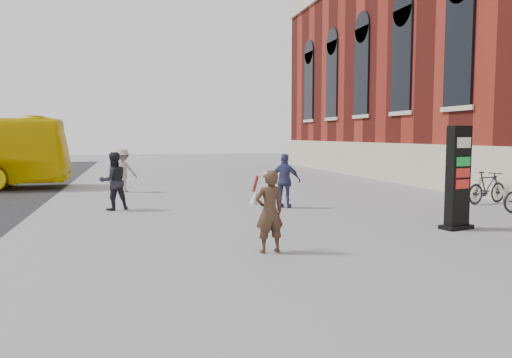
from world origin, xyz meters
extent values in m
plane|color=#9E9EA3|center=(0.00, 0.00, 0.00)|extent=(100.00, 100.00, 0.00)
cube|color=beige|center=(9.44, 6.00, 0.90)|extent=(0.18, 44.00, 1.80)
cube|color=black|center=(4.98, 1.64, 1.19)|extent=(0.61, 0.36, 2.37)
cube|color=black|center=(4.98, 1.64, 0.05)|extent=(0.83, 0.55, 0.09)
cube|color=white|center=(4.98, 1.64, 1.99)|extent=(0.48, 0.36, 0.24)
cube|color=#0D7E28|center=(4.98, 1.64, 1.57)|extent=(0.48, 0.36, 0.21)
cube|color=#A41C18|center=(4.98, 1.64, 1.31)|extent=(0.48, 0.36, 0.21)
cube|color=#A41C18|center=(4.98, 1.64, 1.05)|extent=(0.48, 0.36, 0.21)
imported|color=#3A2819|center=(0.17, 0.46, 0.76)|extent=(0.61, 0.45, 1.53)
cylinder|color=white|center=(0.17, 0.46, 1.46)|extent=(0.21, 0.21, 0.05)
cone|color=white|center=(0.31, 0.71, 1.04)|extent=(0.22, 0.24, 0.37)
cylinder|color=maroon|center=(0.31, 0.71, 1.26)|extent=(0.12, 0.14, 0.32)
cone|color=white|center=(-0.05, 0.65, 1.04)|extent=(0.23, 0.22, 0.37)
cylinder|color=maroon|center=(-0.05, 0.65, 1.26)|extent=(0.13, 0.12, 0.32)
imported|color=black|center=(-2.81, 6.62, 0.84)|extent=(0.99, 0.88, 1.68)
imported|color=gray|center=(-2.62, 11.31, 0.83)|extent=(1.22, 0.97, 1.65)
imported|color=navy|center=(2.14, 5.84, 0.81)|extent=(1.01, 0.86, 1.62)
imported|color=black|center=(8.60, 5.15, 0.52)|extent=(1.78, 0.88, 1.03)
camera|label=1|loc=(-2.26, -8.28, 2.16)|focal=35.00mm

